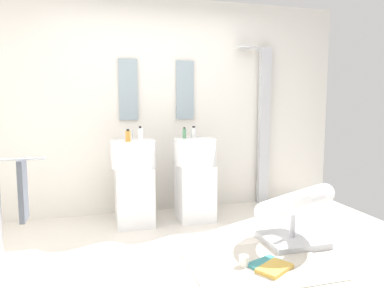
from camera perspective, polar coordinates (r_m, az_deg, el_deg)
The scene contains 17 objects.
ground_plane at distance 3.18m, azimuth 0.07°, elevation -18.89°, with size 4.80×3.60×0.04m, color silver.
rear_partition at distance 4.48m, azimuth -5.68°, elevation 5.97°, with size 4.80×0.10×2.60m, color silver.
pedestal_sink_left at distance 4.00m, azimuth -9.17°, elevation -5.56°, with size 0.48×0.48×1.04m.
pedestal_sink_right at distance 4.13m, azimuth 0.49°, elevation -5.08°, with size 0.48×0.48×1.04m.
vanity_mirror_left at distance 4.36m, azimuth -10.10°, elevation 8.50°, with size 0.22×0.03×0.72m, color #8C9EA8.
vanity_mirror_right at distance 4.49m, azimuth -1.13°, elevation 8.55°, with size 0.22×0.03×0.72m, color #8C9EA8.
shower_column at distance 4.81m, azimuth 11.21°, elevation 3.30°, with size 0.49×0.24×2.05m.
lounge_chair at distance 3.62m, azimuth 15.77°, elevation -9.68°, with size 1.06×1.06×0.65m.
towel_rack at distance 3.21m, azimuth -25.76°, elevation -7.00°, with size 0.37×0.22×0.95m.
area_rug at distance 3.20m, azimuth 10.56°, elevation -18.38°, with size 1.14×0.84×0.01m, color beige.
magazine_teal at distance 3.19m, azimuth 11.59°, elevation -18.10°, with size 0.30×0.17×0.02m, color teal.
magazine_ochre at distance 3.12m, azimuth 12.99°, elevation -18.69°, with size 0.30×0.18×0.03m, color gold.
coffee_mug at distance 3.13m, azimuth 8.24°, elevation -17.91°, with size 0.08×0.08×0.09m, color white.
soap_bottle_amber at distance 3.80m, azimuth -10.14°, elevation 1.25°, with size 0.06×0.06×0.13m.
soap_bottle_green at distance 4.11m, azimuth -1.23°, elevation 1.73°, with size 0.04×0.04×0.13m.
soap_bottle_clear at distance 3.81m, azimuth -8.23°, elevation 1.51°, with size 0.05×0.05×0.16m.
soap_bottle_white at distance 4.19m, azimuth 0.28°, elevation 1.87°, with size 0.06×0.06×0.13m.
Camera 1 is at (-0.78, -2.76, 1.35)m, focal length 33.56 mm.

